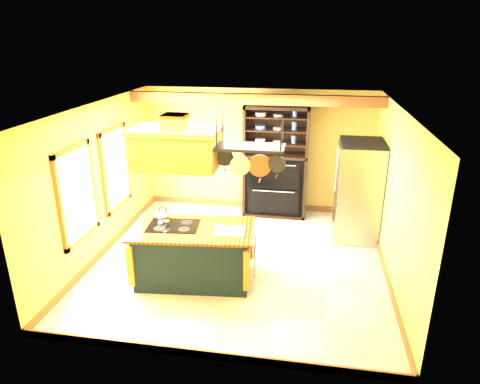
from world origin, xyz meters
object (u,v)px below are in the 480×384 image
(range_hood, at_px, (176,146))
(pot_rack, at_px, (250,153))
(refrigerator, at_px, (357,193))
(hutch, at_px, (275,174))
(kitchen_island, at_px, (194,253))

(range_hood, bearing_deg, pot_rack, 0.14)
(range_hood, bearing_deg, refrigerator, 35.23)
(refrigerator, height_order, hutch, hutch)
(kitchen_island, distance_m, pot_rack, 1.93)
(kitchen_island, bearing_deg, range_hood, 174.91)
(kitchen_island, relative_size, hutch, 0.83)
(range_hood, relative_size, hutch, 0.54)
(kitchen_island, xyz_separation_m, hutch, (1.04, 2.97, 0.45))
(kitchen_island, height_order, pot_rack, pot_rack)
(hutch, bearing_deg, refrigerator, -29.16)
(range_hood, relative_size, refrigerator, 0.69)
(refrigerator, bearing_deg, kitchen_island, -142.84)
(refrigerator, bearing_deg, hutch, 150.84)
(refrigerator, bearing_deg, range_hood, -144.77)
(kitchen_island, bearing_deg, pot_rack, -5.11)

